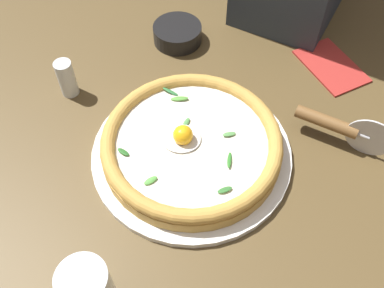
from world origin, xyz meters
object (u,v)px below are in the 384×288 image
Objects in this scene: pizza at (192,144)px; side_bowl at (177,34)px; pizza_cutter at (338,126)px; pepper_shaker at (67,78)px; folded_napkin at (331,65)px.

pizza is 2.97× the size of side_bowl.
pizza is 1.83× the size of pizza_cutter.
pizza reaches higher than side_bowl.
side_bowl is 1.36× the size of pepper_shaker.
folded_napkin is (0.00, -0.19, -0.04)m from pizza_cutter.
pizza_cutter reaches higher than pepper_shaker.
folded_napkin is 1.91× the size of pepper_shaker.
side_bowl is 0.32m from folded_napkin.
pizza is 0.29m from side_bowl.
pepper_shaker is at bearing -21.96° from pizza.
pepper_shaker reaches higher than folded_napkin.
folded_napkin is at bearing -131.82° from pizza.
folded_napkin is (-0.23, -0.26, -0.03)m from pizza.
pepper_shaker is (0.48, 0.16, 0.03)m from folded_napkin.
pepper_shaker is at bearing 46.99° from side_bowl.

